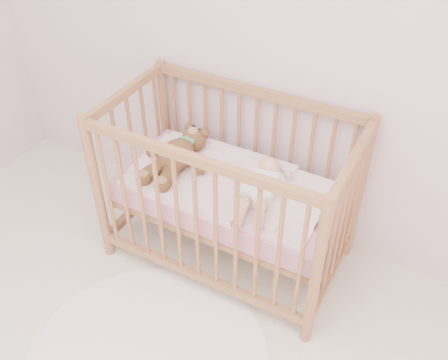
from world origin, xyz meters
The scene contains 6 objects.
wall_back centered at (0.00, 2.00, 1.35)m, with size 4.00×0.02×2.70m, color silver.
crib centered at (-0.08, 1.60, 0.50)m, with size 1.36×0.76×1.00m, color #9C6442, non-canonical shape.
mattress centered at (-0.08, 1.60, 0.49)m, with size 1.22×0.62×0.13m, color pink.
blanket centered at (-0.08, 1.60, 0.56)m, with size 1.10×0.58×0.06m, color #FAACC1, non-canonical shape.
baby centered at (0.13, 1.58, 0.64)m, with size 0.28×0.57×0.14m, color white, non-canonical shape.
teddy_bear centered at (-0.41, 1.58, 0.65)m, with size 0.41×0.58×0.16m, color brown, non-canonical shape.
Camera 1 is at (0.91, -0.30, 2.33)m, focal length 40.00 mm.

